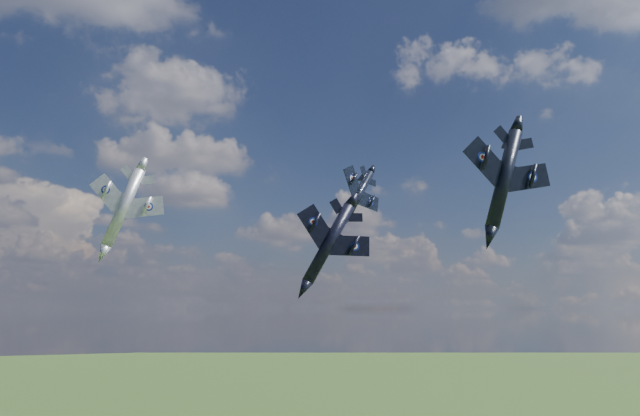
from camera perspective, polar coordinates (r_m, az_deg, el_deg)
name	(u,v)px	position (r m, az deg, el deg)	size (l,w,h in m)	color
jet_lead_navy	(329,243)	(83.83, 0.81, -3.23)	(11.72, 16.35, 3.38)	black
jet_right_navy	(504,179)	(59.94, 16.49, 2.59)	(9.52, 13.28, 2.75)	black
jet_high_navy	(358,196)	(99.49, 3.48, 1.12)	(10.20, 14.22, 2.94)	black
jet_left_silver	(123,207)	(80.35, -17.54, 0.05)	(10.09, 14.06, 2.91)	gray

